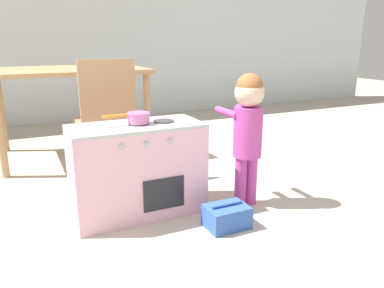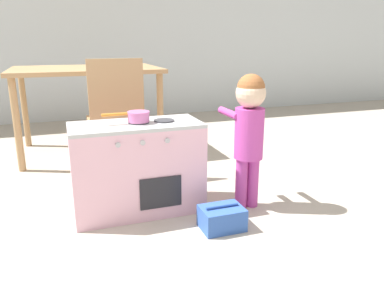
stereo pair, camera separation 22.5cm
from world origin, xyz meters
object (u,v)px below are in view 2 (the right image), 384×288
object	(u,v)px
toy_basket	(222,218)
toy_pot	(138,116)
play_kitchen	(137,168)
dining_table	(87,78)
child_figure	(249,123)
dining_chair_near	(115,115)

from	to	relation	value
toy_basket	toy_pot	bearing A→B (deg)	133.50
play_kitchen	dining_table	size ratio (longest dim) A/B	0.60
toy_pot	toy_basket	distance (m)	0.76
toy_basket	child_figure	bearing A→B (deg)	39.53
play_kitchen	dining_chair_near	world-z (taller)	dining_chair_near
dining_chair_near	play_kitchen	bearing A→B (deg)	-87.96
toy_pot	dining_table	world-z (taller)	dining_table
toy_pot	dining_chair_near	xyz separation A→B (m)	(-0.04, 0.67, -0.12)
play_kitchen	dining_chair_near	bearing A→B (deg)	92.04
child_figure	dining_table	world-z (taller)	child_figure
toy_pot	child_figure	world-z (taller)	child_figure
toy_basket	dining_table	xyz separation A→B (m)	(-0.55, 1.80, 0.62)
play_kitchen	dining_chair_near	size ratio (longest dim) A/B	0.86
play_kitchen	dining_chair_near	distance (m)	0.70
child_figure	dining_chair_near	size ratio (longest dim) A/B	0.93
dining_table	child_figure	bearing A→B (deg)	-63.04
dining_table	toy_basket	bearing A→B (deg)	-73.14
toy_basket	dining_chair_near	world-z (taller)	dining_chair_near
play_kitchen	dining_table	distance (m)	1.48
play_kitchen	toy_pot	size ratio (longest dim) A/B	2.78
play_kitchen	toy_pot	bearing A→B (deg)	2.07
play_kitchen	child_figure	world-z (taller)	child_figure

